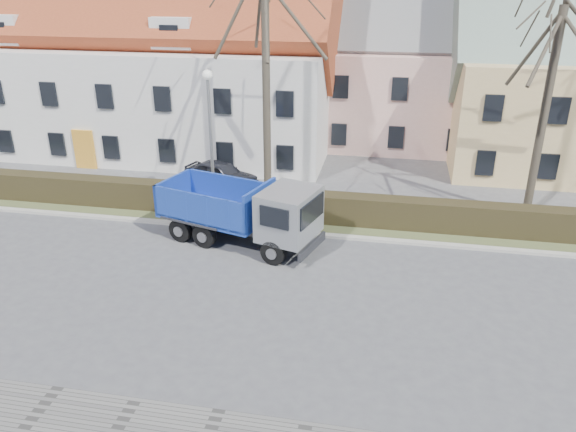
% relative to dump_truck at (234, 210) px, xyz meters
% --- Properties ---
extents(ground, '(120.00, 120.00, 0.00)m').
position_rel_dump_truck_xyz_m(ground, '(2.27, -3.53, -1.37)').
color(ground, '#4D4D50').
extents(curb_far, '(80.00, 0.30, 0.12)m').
position_rel_dump_truck_xyz_m(curb_far, '(2.27, 1.07, -1.31)').
color(curb_far, '#ADA99E').
rests_on(curb_far, ground).
extents(grass_strip, '(80.00, 3.00, 0.10)m').
position_rel_dump_truck_xyz_m(grass_strip, '(2.27, 2.67, -1.32)').
color(grass_strip, '#4B552F').
rests_on(grass_strip, ground).
extents(hedge, '(60.00, 0.90, 1.30)m').
position_rel_dump_truck_xyz_m(hedge, '(2.27, 2.47, -0.72)').
color(hedge, black).
rests_on(hedge, ground).
extents(building_white, '(26.80, 10.80, 9.50)m').
position_rel_dump_truck_xyz_m(building_white, '(-10.73, 12.47, 3.38)').
color(building_white, silver).
rests_on(building_white, ground).
extents(building_pink, '(10.80, 8.80, 8.00)m').
position_rel_dump_truck_xyz_m(building_pink, '(6.27, 16.47, 2.63)').
color(building_pink, '#DAA59A').
rests_on(building_pink, ground).
extents(tree_1, '(9.20, 9.20, 12.65)m').
position_rel_dump_truck_xyz_m(tree_1, '(0.27, 4.97, 4.95)').
color(tree_1, '#3A3328').
rests_on(tree_1, ground).
extents(tree_2, '(8.00, 8.00, 11.00)m').
position_rel_dump_truck_xyz_m(tree_2, '(12.27, 4.97, 4.13)').
color(tree_2, '#3A3328').
rests_on(tree_2, ground).
extents(dump_truck, '(7.31, 4.39, 2.75)m').
position_rel_dump_truck_xyz_m(dump_truck, '(0.00, 0.00, 0.00)').
color(dump_truck, navy).
rests_on(dump_truck, ground).
extents(streetlight, '(0.50, 0.50, 6.40)m').
position_rel_dump_truck_xyz_m(streetlight, '(-1.98, 3.47, 1.83)').
color(streetlight, gray).
rests_on(streetlight, ground).
extents(cart_frame, '(0.70, 0.55, 0.56)m').
position_rel_dump_truck_xyz_m(cart_frame, '(-1.88, 0.84, -1.09)').
color(cart_frame, silver).
rests_on(cart_frame, ground).
extents(parked_car_a, '(4.22, 2.66, 1.34)m').
position_rel_dump_truck_xyz_m(parked_car_a, '(-2.42, 6.01, -0.70)').
color(parked_car_a, '#23242C').
rests_on(parked_car_a, ground).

